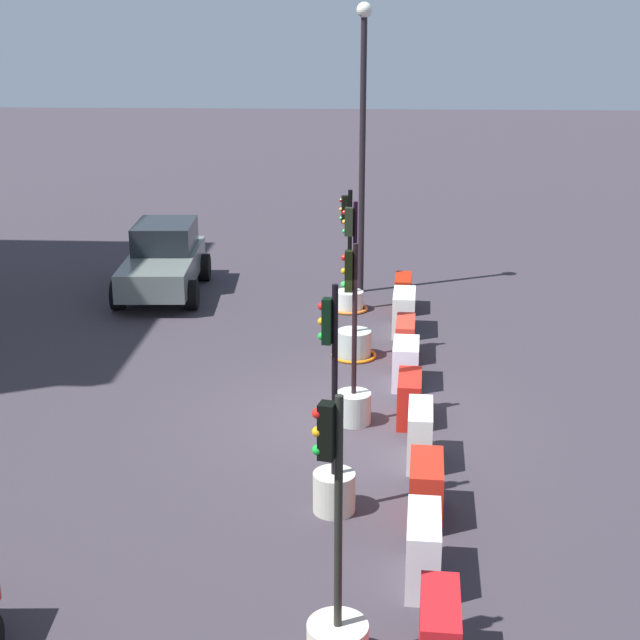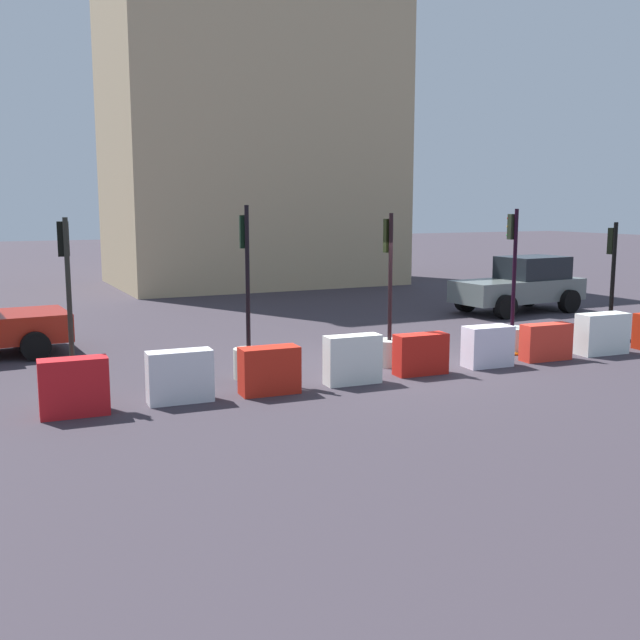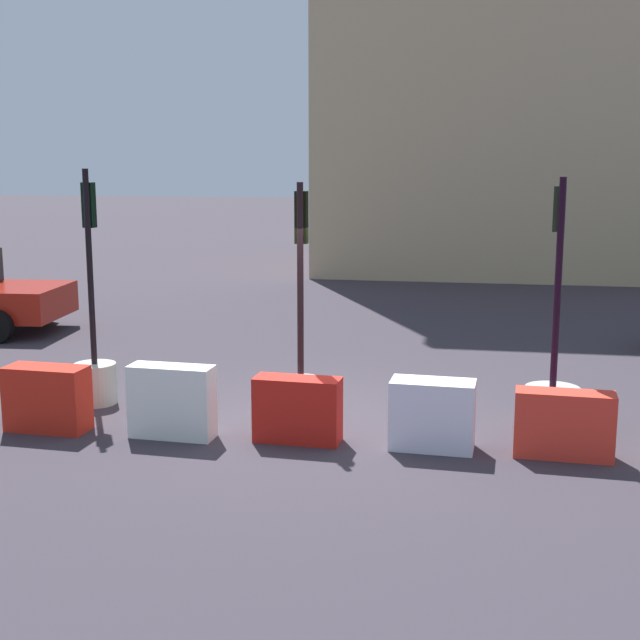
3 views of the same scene
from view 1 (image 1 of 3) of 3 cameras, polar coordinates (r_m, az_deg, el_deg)
The scene contains 17 objects.
ground_plane at distance 15.65m, azimuth 1.59°, elevation -6.18°, with size 120.00×120.00×0.00m, color #363038.
traffic_light_0 at distance 9.98m, azimuth 1.05°, elevation -18.59°, with size 0.93×0.93×3.04m.
traffic_light_1 at distance 12.63m, azimuth 0.85°, elevation -9.50°, with size 0.58×0.58×3.24m.
traffic_light_2 at distance 15.31m, azimuth 2.08°, elevation -4.43°, with size 0.58×0.58×3.08m.
traffic_light_3 at distance 18.36m, azimuth 2.11°, elevation -1.04°, with size 0.91×0.91×3.16m.
traffic_light_4 at distance 21.40m, azimuth 1.81°, elevation 1.71°, with size 0.88×0.88×2.83m.
construction_barrier_0 at distance 9.91m, azimuth 7.41°, elevation -19.04°, with size 1.05×0.46×0.91m.
construction_barrier_1 at distance 11.30m, azimuth 6.43°, elevation -13.98°, with size 1.09×0.46×0.87m.
construction_barrier_2 at distance 12.66m, azimuth 6.60°, elevation -10.39°, with size 1.05×0.50×0.82m.
construction_barrier_3 at distance 14.10m, azimuth 6.22°, elevation -7.11°, with size 1.06×0.42×0.90m.
construction_barrier_4 at distance 15.53m, azimuth 5.57°, elevation -4.88°, with size 1.06×0.45×0.79m.
construction_barrier_5 at distance 17.02m, azimuth 5.34°, elevation -2.72°, with size 1.01×0.53×0.83m.
construction_barrier_6 at distance 18.44m, azimuth 5.31°, elevation -1.17°, with size 1.13×0.43×0.77m.
construction_barrier_7 at distance 19.91m, azimuth 5.23°, elevation 0.48°, with size 1.18×0.54×0.90m.
construction_barrier_8 at distance 21.49m, azimuth 5.18°, elevation 1.66°, with size 1.08×0.43×0.81m.
car_grey_saloon at distance 23.06m, azimuth -9.69°, elevation 3.71°, with size 4.25×2.21×1.68m.
street_lamp_post at distance 22.26m, azimuth 2.67°, elevation 12.03°, with size 0.36×0.36×6.88m.
Camera 1 is at (-14.29, -0.37, 6.38)m, focal length 51.53 mm.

